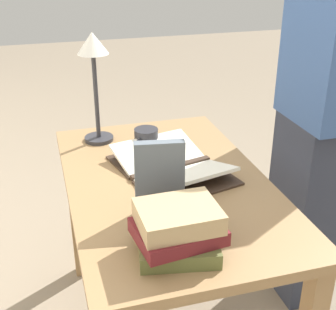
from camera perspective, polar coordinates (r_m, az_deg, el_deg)
name	(u,v)px	position (r m, az deg, el deg)	size (l,w,h in m)	color
reading_desk	(168,209)	(1.72, -0.06, -6.64)	(1.13, 0.70, 0.75)	#937047
open_book	(171,166)	(1.71, 0.41, -1.36)	(0.50, 0.43, 0.06)	#38281E
book_stack_tall	(178,230)	(1.27, 1.22, -9.17)	(0.22, 0.25, 0.14)	brown
book_standing_upright	(160,179)	(1.41, -1.03, -2.93)	(0.05, 0.15, 0.25)	slate
reading_lamp	(94,62)	(1.89, -9.05, 11.19)	(0.12, 0.12, 0.45)	#2D2D33
coffee_mug	(146,140)	(1.87, -2.69, 1.86)	(0.11, 0.11, 0.09)	#28282D
person_reader	(317,112)	(1.98, 17.73, 4.98)	(0.36, 0.22, 1.78)	#2D3342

